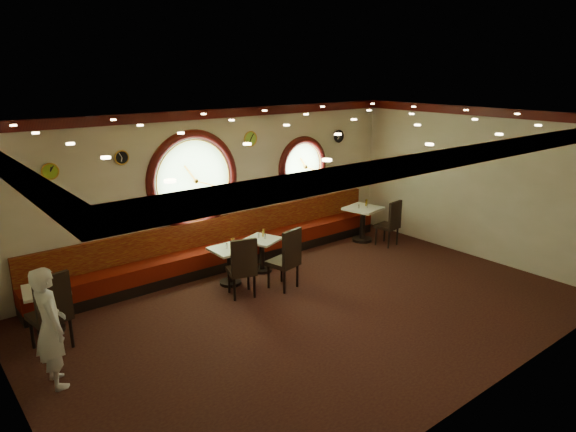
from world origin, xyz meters
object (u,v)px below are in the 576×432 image
at_px(condiment_c_salt, 259,236).
at_px(condiment_a_pepper, 45,286).
at_px(condiment_b_salt, 227,246).
at_px(condiment_c_pepper, 265,236).
at_px(chair_a, 51,307).
at_px(waiter, 50,327).
at_px(condiment_d_salt, 359,206).
at_px(condiment_d_pepper, 367,206).
at_px(condiment_b_bottle, 233,242).
at_px(table_c, 262,251).
at_px(table_b, 230,262).
at_px(table_d, 363,220).
at_px(chair_b, 243,264).
at_px(condiment_b_pepper, 231,246).
at_px(condiment_a_bottle, 53,280).
at_px(condiment_d_bottle, 366,203).
at_px(condiment_a_salt, 39,286).
at_px(chair_c, 287,255).
at_px(condiment_c_bottle, 263,233).
at_px(chair_d, 391,220).
at_px(table_a, 48,304).

distance_m(condiment_c_salt, condiment_a_pepper, 4.02).
xyz_separation_m(condiment_b_salt, condiment_c_pepper, (0.95, 0.10, -0.03)).
xyz_separation_m(chair_a, condiment_b_salt, (3.23, 0.46, 0.08)).
height_order(condiment_b_salt, waiter, waiter).
bearing_deg(condiment_d_salt, condiment_d_pepper, -22.86).
distance_m(condiment_d_salt, condiment_b_bottle, 3.59).
bearing_deg(condiment_c_salt, table_c, -74.88).
xyz_separation_m(table_b, table_d, (3.82, 0.20, 0.07)).
xyz_separation_m(table_c, chair_b, (-0.99, -0.79, 0.21)).
relative_size(condiment_c_salt, condiment_a_pepper, 1.02).
xyz_separation_m(condiment_c_salt, condiment_a_pepper, (-4.02, -0.02, 0.03)).
height_order(condiment_b_pepper, condiment_b_bottle, condiment_b_bottle).
height_order(condiment_a_bottle, condiment_d_bottle, condiment_d_bottle).
relative_size(condiment_b_pepper, condiment_a_bottle, 0.58).
relative_size(condiment_a_salt, condiment_a_pepper, 1.06).
xyz_separation_m(condiment_b_pepper, condiment_c_pepper, (0.89, 0.15, -0.03)).
bearing_deg(chair_b, condiment_b_pepper, 93.85).
bearing_deg(table_d, chair_c, -161.37).
relative_size(condiment_a_pepper, waiter, 0.06).
distance_m(chair_b, condiment_a_bottle, 3.05).
bearing_deg(condiment_d_pepper, condiment_c_bottle, 177.83).
bearing_deg(waiter, chair_b, -80.48).
bearing_deg(condiment_d_salt, condiment_d_bottle, 7.32).
xyz_separation_m(table_c, condiment_b_bottle, (-0.75, -0.12, 0.37)).
height_order(chair_d, condiment_a_bottle, chair_d).
height_order(chair_d, condiment_b_pepper, chair_d).
height_order(chair_c, condiment_b_bottle, chair_c).
bearing_deg(table_a, table_b, -3.76).
bearing_deg(table_b, table_a, 176.24).
bearing_deg(waiter, table_c, -73.14).
xyz_separation_m(chair_d, condiment_d_salt, (-0.38, 0.66, 0.26)).
distance_m(table_b, condiment_a_pepper, 3.21).
bearing_deg(table_b, condiment_a_bottle, 174.96).
bearing_deg(condiment_c_pepper, condiment_a_pepper, 178.58).
height_order(chair_a, condiment_c_salt, chair_a).
relative_size(condiment_a_bottle, condiment_d_bottle, 1.11).
distance_m(condiment_c_bottle, condiment_d_bottle, 3.02).
relative_size(chair_d, condiment_c_salt, 6.98).
height_order(chair_b, condiment_c_salt, chair_b).
xyz_separation_m(chair_c, condiment_b_pepper, (-0.70, 0.81, 0.10)).
relative_size(chair_a, condiment_c_salt, 7.90).
distance_m(condiment_c_salt, condiment_d_pepper, 3.06).
bearing_deg(chair_d, condiment_b_pepper, 167.26).
distance_m(table_b, waiter, 3.75).
distance_m(table_a, condiment_c_salt, 4.02).
relative_size(condiment_a_salt, waiter, 0.06).
height_order(table_b, waiter, waiter).
relative_size(chair_c, condiment_a_salt, 7.29).
height_order(table_a, condiment_b_salt, condiment_b_salt).
height_order(chair_b, condiment_d_bottle, chair_b).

